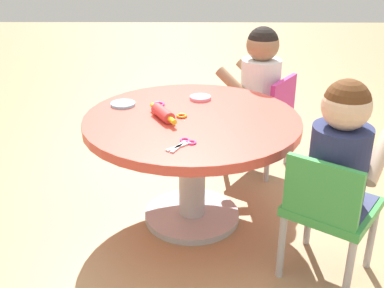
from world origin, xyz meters
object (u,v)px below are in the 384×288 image
child_chair_left (329,209)px  seated_child_right (260,76)px  craft_table (192,141)px  craft_scissors (184,144)px  rolling_pin (163,113)px  child_chair_right (264,117)px  seated_child_left (341,149)px

child_chair_left → seated_child_right: seated_child_right is taller
craft_table → craft_scissors: (-0.28, 0.03, 0.12)m
craft_table → rolling_pin: bearing=100.9°
seated_child_right → craft_scissors: seated_child_right is taller
craft_table → seated_child_right: (0.54, -0.35, 0.14)m
craft_scissors → craft_table: bearing=-5.4°
child_chair_left → rolling_pin: (0.38, 0.63, 0.23)m
craft_table → seated_child_right: 0.66m
child_chair_left → seated_child_right: 0.98m
child_chair_left → seated_child_right: bearing=9.1°
child_chair_left → rolling_pin: bearing=58.8°
craft_table → craft_scissors: 0.31m
child_chair_left → child_chair_right: size_ratio=1.00×
craft_table → seated_child_left: size_ratio=1.82×
child_chair_left → seated_child_left: (0.03, -0.02, 0.23)m
rolling_pin → craft_scissors: bearing=-159.8°
seated_child_left → seated_child_right: bearing=10.8°
seated_child_left → seated_child_right: size_ratio=1.00×
child_chair_left → seated_child_left: 0.23m
craft_table → child_chair_left: child_chair_left is taller
child_chair_right → rolling_pin: 0.78m
craft_table → seated_child_right: bearing=-33.3°
child_chair_right → craft_scissors: 0.92m
seated_child_left → child_chair_right: seated_child_left is taller
child_chair_right → child_chair_left: bearing=-172.7°
seated_child_left → craft_scissors: (0.09, 0.56, -0.02)m
child_chair_right → craft_table: bearing=143.2°
seated_child_left → child_chair_right: size_ratio=0.95×
child_chair_left → child_chair_right: (0.92, 0.12, 0.00)m
craft_table → seated_child_left: bearing=-125.1°
rolling_pin → craft_scissors: 0.28m
child_chair_left → seated_child_left: seated_child_left is taller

